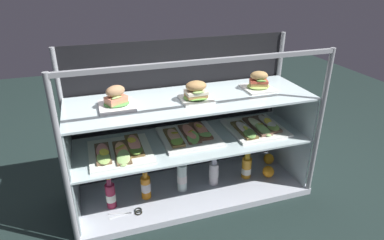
% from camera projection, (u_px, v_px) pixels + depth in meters
% --- Properties ---
extents(ground_plane, '(6.00, 6.00, 0.02)m').
position_uv_depth(ground_plane, '(192.00, 194.00, 2.14)').
color(ground_plane, black).
rests_on(ground_plane, ground).
extents(case_base_deck, '(1.44, 0.50, 0.04)m').
position_uv_depth(case_base_deck, '(192.00, 190.00, 2.13)').
color(case_base_deck, '#B2B7C1').
rests_on(case_base_deck, ground).
extents(case_frame, '(1.44, 0.50, 0.94)m').
position_uv_depth(case_frame, '(184.00, 111.00, 2.06)').
color(case_frame, gray).
rests_on(case_frame, ground).
extents(riser_lower_tier, '(1.38, 0.45, 0.33)m').
position_uv_depth(riser_lower_tier, '(192.00, 165.00, 2.05)').
color(riser_lower_tier, silver).
rests_on(riser_lower_tier, case_base_deck).
extents(shelf_lower_glass, '(1.39, 0.46, 0.01)m').
position_uv_depth(shelf_lower_glass, '(192.00, 141.00, 1.98)').
color(shelf_lower_glass, silver).
rests_on(shelf_lower_glass, riser_lower_tier).
extents(riser_upper_tier, '(1.38, 0.45, 0.26)m').
position_uv_depth(riser_upper_tier, '(192.00, 121.00, 1.92)').
color(riser_upper_tier, silver).
rests_on(riser_upper_tier, shelf_lower_glass).
extents(shelf_upper_glass, '(1.39, 0.46, 0.01)m').
position_uv_depth(shelf_upper_glass, '(192.00, 99.00, 1.86)').
color(shelf_upper_glass, silver).
rests_on(shelf_upper_glass, riser_upper_tier).
extents(plated_roll_sandwich_far_right, '(0.18, 0.18, 0.12)m').
position_uv_depth(plated_roll_sandwich_far_right, '(116.00, 100.00, 1.73)').
color(plated_roll_sandwich_far_right, white).
rests_on(plated_roll_sandwich_far_right, shelf_upper_glass).
extents(plated_roll_sandwich_left_of_center, '(0.17, 0.17, 0.11)m').
position_uv_depth(plated_roll_sandwich_left_of_center, '(196.00, 93.00, 1.81)').
color(plated_roll_sandwich_left_of_center, white).
rests_on(plated_roll_sandwich_left_of_center, shelf_upper_glass).
extents(plated_roll_sandwich_near_right_corner, '(0.18, 0.18, 0.11)m').
position_uv_depth(plated_roll_sandwich_near_right_corner, '(259.00, 83.00, 1.98)').
color(plated_roll_sandwich_near_right_corner, white).
rests_on(plated_roll_sandwich_near_right_corner, shelf_upper_glass).
extents(open_sandwich_tray_far_left, '(0.34, 0.35, 0.05)m').
position_uv_depth(open_sandwich_tray_far_left, '(121.00, 151.00, 1.83)').
color(open_sandwich_tray_far_left, white).
rests_on(open_sandwich_tray_far_left, shelf_lower_glass).
extents(open_sandwich_tray_right_of_center, '(0.34, 0.34, 0.06)m').
position_uv_depth(open_sandwich_tray_right_of_center, '(189.00, 135.00, 1.99)').
color(open_sandwich_tray_right_of_center, white).
rests_on(open_sandwich_tray_right_of_center, shelf_lower_glass).
extents(open_sandwich_tray_near_right_corner, '(0.34, 0.34, 0.07)m').
position_uv_depth(open_sandwich_tray_near_right_corner, '(257.00, 127.00, 2.09)').
color(open_sandwich_tray_near_right_corner, white).
rests_on(open_sandwich_tray_near_right_corner, shelf_lower_glass).
extents(juice_bottle_back_center, '(0.06, 0.06, 0.21)m').
position_uv_depth(juice_bottle_back_center, '(111.00, 195.00, 1.92)').
color(juice_bottle_back_center, maroon).
rests_on(juice_bottle_back_center, case_base_deck).
extents(juice_bottle_back_left, '(0.06, 0.06, 0.20)m').
position_uv_depth(juice_bottle_back_left, '(146.00, 186.00, 2.00)').
color(juice_bottle_back_left, orange).
rests_on(juice_bottle_back_left, case_base_deck).
extents(juice_bottle_front_right_end, '(0.06, 0.06, 0.24)m').
position_uv_depth(juice_bottle_front_right_end, '(182.00, 176.00, 2.06)').
color(juice_bottle_front_right_end, white).
rests_on(juice_bottle_front_right_end, case_base_deck).
extents(juice_bottle_front_middle, '(0.06, 0.06, 0.21)m').
position_uv_depth(juice_bottle_front_middle, '(214.00, 172.00, 2.13)').
color(juice_bottle_front_middle, white).
rests_on(juice_bottle_front_middle, case_base_deck).
extents(juice_bottle_front_second, '(0.06, 0.06, 0.20)m').
position_uv_depth(juice_bottle_front_second, '(247.00, 167.00, 2.20)').
color(juice_bottle_front_second, orange).
rests_on(juice_bottle_front_second, case_base_deck).
extents(orange_fruit_beside_bottles, '(0.08, 0.08, 0.08)m').
position_uv_depth(orange_fruit_beside_bottles, '(269.00, 159.00, 2.36)').
color(orange_fruit_beside_bottles, orange).
rests_on(orange_fruit_beside_bottles, case_base_deck).
extents(orange_fruit_near_left_post, '(0.08, 0.08, 0.08)m').
position_uv_depth(orange_fruit_near_left_post, '(268.00, 172.00, 2.21)').
color(orange_fruit_near_left_post, orange).
rests_on(orange_fruit_near_left_post, case_base_deck).
extents(kitchen_scissors, '(0.19, 0.07, 0.01)m').
position_uv_depth(kitchen_scissors, '(134.00, 212.00, 1.90)').
color(kitchen_scissors, silver).
rests_on(kitchen_scissors, case_base_deck).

